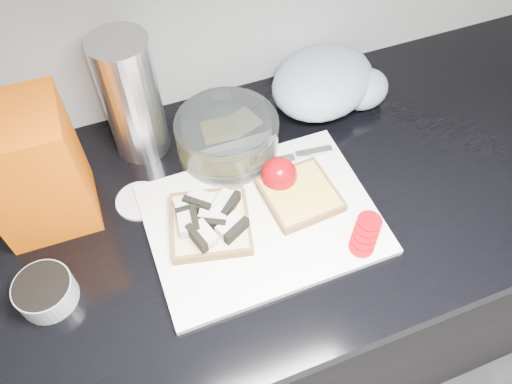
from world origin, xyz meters
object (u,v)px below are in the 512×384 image
at_px(glass_bowl, 227,138).
at_px(bread_bag, 33,170).
at_px(steel_canister, 132,98).
at_px(cutting_board, 262,219).

distance_m(glass_bowl, bread_bag, 0.35).
bearing_deg(steel_canister, glass_bowl, -27.34).
height_order(cutting_board, steel_canister, steel_canister).
bearing_deg(bread_bag, steel_canister, 29.34).
distance_m(cutting_board, steel_canister, 0.32).
height_order(bread_bag, steel_canister, steel_canister).
relative_size(cutting_board, steel_canister, 1.59).
height_order(glass_bowl, steel_canister, steel_canister).
xyz_separation_m(bread_bag, steel_canister, (0.19, 0.10, 0.01)).
distance_m(glass_bowl, steel_canister, 0.19).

